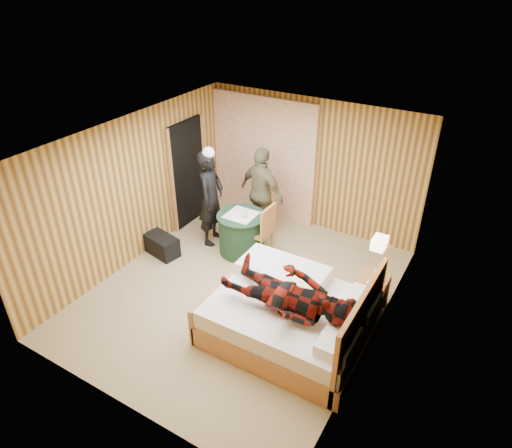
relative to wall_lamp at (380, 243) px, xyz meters
The scene contains 23 objects.
floor 2.36m from the wall_lamp, 166.83° to the right, with size 4.20×5.00×0.01m, color tan.
ceiling 2.31m from the wall_lamp, 166.83° to the right, with size 4.20×5.00×0.01m, color white.
wall_back 2.81m from the wall_lamp, 133.17° to the left, with size 4.20×0.02×2.50m, color gold.
wall_left 4.05m from the wall_lamp, behind, with size 0.02×5.00×2.50m, color gold.
wall_right 0.49m from the wall_lamp, 68.55° to the right, with size 0.02×5.00×2.50m, color gold.
curtain 3.53m from the wall_lamp, 145.89° to the left, with size 2.20×0.08×2.40m, color white.
doorway 4.10m from the wall_lamp, 166.59° to the left, with size 0.06×0.90×2.05m, color black.
wall_lamp is the anchor object (origin of this frame).
bed 1.55m from the wall_lamp, 131.67° to the right, with size 2.15×1.70×1.17m.
nightstand 1.03m from the wall_lamp, 103.98° to the left, with size 0.42×0.57×0.55m.
round_table 2.73m from the wall_lamp, 168.37° to the left, with size 0.85×0.85×0.76m.
chair_far 2.88m from the wall_lamp, 154.51° to the left, with size 0.49×0.49×0.93m.
chair_near 2.32m from the wall_lamp, 164.81° to the left, with size 0.47×0.47×1.01m.
duffel_bag 3.87m from the wall_lamp, behind, with size 0.63×0.34×0.36m, color black.
sneaker_left 2.67m from the wall_lamp, 168.51° to the left, with size 0.31×0.12×0.14m, color white.
sneaker_right 2.81m from the wall_lamp, behind, with size 0.25×0.10×0.11m, color white.
woman_standing 3.25m from the wall_lamp, behind, with size 0.64×0.42×1.77m, color black.
man_at_table 2.84m from the wall_lamp, 153.93° to the left, with size 1.01×0.42×1.72m, color #6F674A.
man_on_bed 1.40m from the wall_lamp, 124.29° to the right, with size 1.77×0.67×0.86m, color #5F1009.
book_lower 0.75m from the wall_lamp, 109.28° to the left, with size 0.17×0.22×0.02m, color white.
book_upper 0.73m from the wall_lamp, 109.28° to the left, with size 0.16×0.22×0.02m, color white.
cup_nightstand 0.77m from the wall_lamp, 98.10° to the left, with size 0.10×0.10×0.09m, color white.
cup_table 2.52m from the wall_lamp, 169.04° to the left, with size 0.12×0.12×0.10m, color white.
Camera 1 is at (3.09, -4.78, 4.62)m, focal length 32.00 mm.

